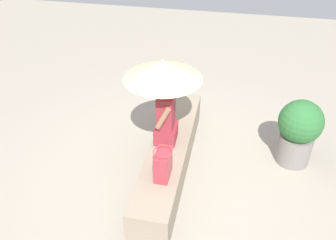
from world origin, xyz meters
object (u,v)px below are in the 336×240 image
Objects in this scene: person_seated at (166,116)px; planter_near at (299,130)px; handbag_black at (163,164)px; parasol at (163,70)px.

person_seated reaches higher than planter_near.
handbag_black is at bearing 125.32° from planter_near.
person_seated reaches higher than handbag_black.
planter_near is (0.38, -1.81, -0.91)m from parasol.
parasol is 1.14m from handbag_black.
parasol is at bearing 101.80° from planter_near.
handbag_black is (-0.69, -0.11, -0.20)m from person_seated.
parasol reaches higher than handbag_black.
parasol reaches higher than planter_near.
person_seated is 0.61m from parasol.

